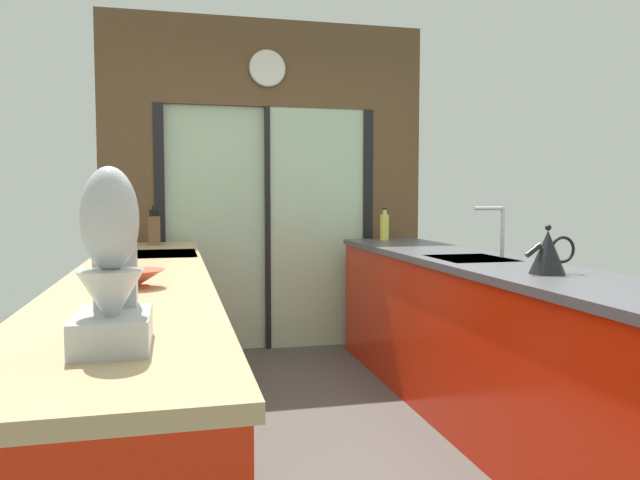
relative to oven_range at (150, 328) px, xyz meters
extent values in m
cube|color=#4C4742|center=(0.91, -0.65, -0.47)|extent=(5.04, 7.60, 0.02)
cube|color=brown|center=(0.91, 1.15, 1.89)|extent=(2.64, 0.08, 0.70)
cube|color=#B2D1AD|center=(0.49, 1.17, 0.54)|extent=(0.80, 0.02, 2.00)
cube|color=#B2D1AD|center=(1.33, 1.13, 0.54)|extent=(0.80, 0.02, 2.00)
cube|color=black|center=(0.05, 1.15, 0.54)|extent=(0.08, 0.10, 2.00)
cube|color=black|center=(1.77, 1.15, 0.54)|extent=(0.08, 0.10, 2.00)
cube|color=black|center=(0.91, 1.15, 0.54)|extent=(0.04, 0.10, 2.00)
cube|color=brown|center=(-0.20, 1.15, 0.54)|extent=(0.42, 0.08, 2.00)
cube|color=brown|center=(2.02, 1.15, 0.54)|extent=(0.42, 0.08, 2.00)
cylinder|color=white|center=(0.91, 1.09, 1.84)|extent=(0.28, 0.03, 0.28)
torus|color=beige|center=(0.91, 1.09, 1.84)|extent=(0.30, 0.02, 0.30)
cube|color=red|center=(0.00, -1.57, -0.02)|extent=(0.58, 2.55, 0.88)
cube|color=red|center=(0.00, 0.63, -0.02)|extent=(0.58, 0.65, 0.88)
cube|color=tan|center=(0.00, -0.95, 0.44)|extent=(0.62, 3.80, 0.04)
cube|color=red|center=(1.82, -0.95, -0.02)|extent=(0.58, 3.80, 0.88)
cube|color=#4C4C51|center=(1.82, -0.95, 0.44)|extent=(0.62, 3.80, 0.04)
cube|color=#B7BABC|center=(1.80, -0.70, 0.44)|extent=(0.40, 0.48, 0.05)
cylinder|color=#B7BABC|center=(2.00, -0.70, 0.61)|extent=(0.02, 0.02, 0.29)
cylinder|color=#B7BABC|center=(1.91, -0.70, 0.75)|extent=(0.18, 0.02, 0.02)
cube|color=#B7BABC|center=(0.00, 0.00, -0.02)|extent=(0.58, 0.60, 0.88)
cube|color=black|center=(0.29, 0.00, 0.02)|extent=(0.01, 0.48, 0.28)
cube|color=black|center=(0.00, 0.00, 0.45)|extent=(0.58, 0.60, 0.03)
cylinder|color=#B7BABC|center=(0.30, -0.18, 0.34)|extent=(0.02, 0.04, 0.04)
cylinder|color=#B7BABC|center=(0.30, 0.00, 0.34)|extent=(0.02, 0.04, 0.04)
cylinder|color=#B7BABC|center=(0.30, 0.18, 0.34)|extent=(0.02, 0.04, 0.04)
cylinder|color=#BC4C38|center=(0.02, -1.44, 0.47)|extent=(0.09, 0.09, 0.01)
cone|color=#BC4C38|center=(0.02, -1.44, 0.50)|extent=(0.21, 0.21, 0.06)
cube|color=brown|center=(0.02, 0.69, 0.57)|extent=(0.08, 0.14, 0.21)
cylinder|color=black|center=(-0.01, 0.69, 0.69)|extent=(0.02, 0.02, 0.06)
cylinder|color=black|center=(0.01, 0.69, 0.70)|extent=(0.02, 0.02, 0.09)
cylinder|color=black|center=(0.03, 0.69, 0.69)|extent=(0.02, 0.02, 0.06)
cylinder|color=black|center=(0.05, 0.69, 0.69)|extent=(0.02, 0.02, 0.05)
cube|color=#B7BABC|center=(0.02, -2.39, 0.50)|extent=(0.17, 0.26, 0.08)
cube|color=#B7BABC|center=(0.02, -2.29, 0.64)|extent=(0.10, 0.08, 0.20)
ellipsoid|color=#B7BABC|center=(0.02, -2.40, 0.76)|extent=(0.13, 0.12, 0.24)
cone|color=#B7BABC|center=(0.02, -2.42, 0.58)|extent=(0.15, 0.15, 0.13)
cone|color=black|center=(1.80, -1.44, 0.56)|extent=(0.16, 0.16, 0.20)
sphere|color=black|center=(1.80, -1.44, 0.67)|extent=(0.03, 0.03, 0.03)
cylinder|color=black|center=(1.73, -1.44, 0.57)|extent=(0.08, 0.02, 0.07)
torus|color=black|center=(1.88, -1.44, 0.57)|extent=(0.13, 0.01, 0.13)
cylinder|color=#D1CC4C|center=(1.80, 0.77, 0.57)|extent=(0.07, 0.07, 0.21)
cylinder|color=#D1CC4C|center=(1.80, 0.77, 0.69)|extent=(0.03, 0.03, 0.04)
cylinder|color=black|center=(1.80, 0.77, 0.72)|extent=(0.04, 0.04, 0.01)
camera|label=1|loc=(0.16, -3.86, 0.82)|focal=34.26mm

